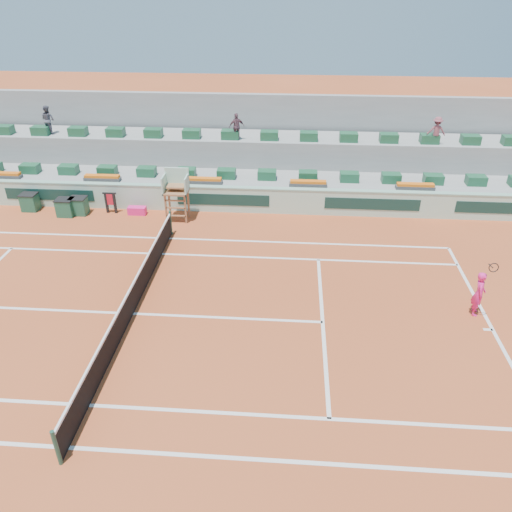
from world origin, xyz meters
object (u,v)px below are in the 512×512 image
(umpire_chair, at_px, (176,188))
(drink_cooler_a, at_px, (79,206))
(tennis_player, at_px, (479,293))
(player_bag, at_px, (137,211))

(umpire_chair, xyz_separation_m, drink_cooler_a, (-4.81, 0.16, -1.12))
(drink_cooler_a, bearing_deg, tennis_player, -22.45)
(drink_cooler_a, height_order, tennis_player, tennis_player)
(umpire_chair, relative_size, tennis_player, 1.05)
(tennis_player, bearing_deg, drink_cooler_a, 157.55)
(player_bag, distance_m, drink_cooler_a, 2.75)
(player_bag, bearing_deg, umpire_chair, -8.94)
(umpire_chair, distance_m, tennis_player, 13.32)
(umpire_chair, distance_m, drink_cooler_a, 4.94)
(drink_cooler_a, distance_m, tennis_player, 17.71)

